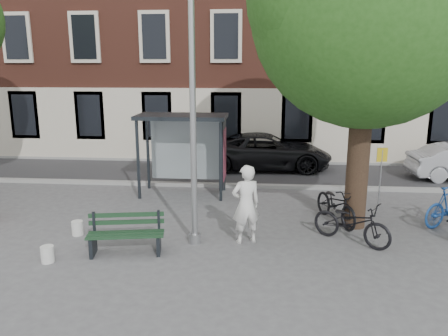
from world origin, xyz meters
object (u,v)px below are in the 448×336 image
Objects in this scene: bench at (126,236)px; notice_sign at (381,165)px; lamppost at (193,127)px; painter at (246,204)px; car_dark at (267,151)px; bus_shelter at (195,136)px; bike_a at (352,222)px; bike_c at (336,204)px.

notice_sign is (6.49, 3.80, 0.89)m from bench.
lamppost is 3.22× the size of painter.
bus_shelter is at bearing 145.82° from car_dark.
lamppost is 4.36m from bike_a.
bike_c is at bearing -167.51° from painter.
lamppost is at bearing -81.57° from bus_shelter.
bike_c is (3.56, 1.75, -2.27)m from lamppost.
car_dark reaches higher than bench.
car_dark is 2.88× the size of notice_sign.
lamppost is at bearing -174.83° from bike_c.
car_dark is (2.35, 3.84, -1.19)m from bus_shelter.
painter reaches higher than bike_a.
notice_sign reaches higher than bike_a.
painter is at bearing 130.87° from bike_a.
bike_c is at bearing 42.09° from bike_a.
car_dark is (0.54, 7.78, -0.22)m from painter.
car_dark is at bearing 50.86° from bike_a.
bike_a is at bearing 1.31° from bench.
lamppost reaches higher than notice_sign.
lamppost is at bearing -157.09° from notice_sign.
painter is 1.08× the size of bench.
bike_a is at bearing 5.51° from lamppost.
lamppost is 3.37× the size of notice_sign.
bench is at bearing -158.63° from notice_sign.
car_dark reaches higher than bike_a.
painter is at bearing -167.07° from bike_c.
bench is 5.57m from bike_c.
notice_sign is (3.83, 2.97, 0.34)m from painter.
lamppost is 4.24m from bus_shelter.
bus_shelter reaches higher than bench.
lamppost is 2.20m from painter.
bench is at bearing -4.06° from painter.
bike_a is (4.31, -3.75, -1.41)m from bus_shelter.
bike_c is at bearing -145.74° from notice_sign.
bike_c is (5.02, 2.41, 0.12)m from bench.
bus_shelter reaches higher than bike_c.
bike_c reaches higher than bench.
bench is at bearing 156.92° from car_dark.
lamppost is 4.57m from bike_c.
bike_c is at bearing -29.49° from bus_shelter.
notice_sign is at bearing -9.83° from bus_shelter.
painter is 2.88m from bike_c.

